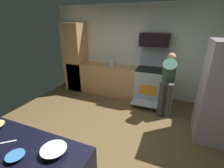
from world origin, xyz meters
TOP-DOWN VIEW (x-y plane):
  - ground_plane at (0.00, 0.00)m, footprint 5.20×4.80m
  - wall_back at (0.00, 2.34)m, footprint 5.20×0.12m
  - lower_cabinet_run at (-0.90, 1.98)m, footprint 2.40×0.60m
  - cabinet_column at (-1.90, 1.98)m, footprint 0.60×0.60m
  - oven_range at (0.52, 1.97)m, footprint 0.76×0.99m
  - microwave at (0.52, 2.06)m, footprint 0.74×0.38m
  - person_cook at (0.99, 1.40)m, footprint 0.31×0.65m
  - mixing_bowl_small at (-0.22, -1.53)m, footprint 0.18×0.18m
  - mixing_bowl_prep at (0.09, -1.33)m, footprint 0.26×0.26m
  - knife_paring at (-0.53, -1.43)m, footprint 0.21×0.18m
  - stock_pot at (-0.67, 1.98)m, footprint 0.23×0.23m

SIDE VIEW (x-z plane):
  - ground_plane at x=0.00m, z-range -0.02..0.00m
  - lower_cabinet_run at x=-0.90m, z-range 0.00..0.90m
  - oven_range at x=0.52m, z-range -0.26..1.28m
  - person_cook at x=0.99m, z-range 0.14..1.60m
  - knife_paring at x=-0.53m, z-range 0.90..0.91m
  - mixing_bowl_small at x=-0.22m, z-range 0.90..0.94m
  - mixing_bowl_prep at x=0.09m, z-range 0.90..0.96m
  - stock_pot at x=-0.67m, z-range 0.90..1.08m
  - cabinet_column at x=-1.90m, z-range 0.00..2.10m
  - wall_back at x=0.00m, z-range 0.00..2.60m
  - microwave at x=0.52m, z-range 1.54..1.87m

